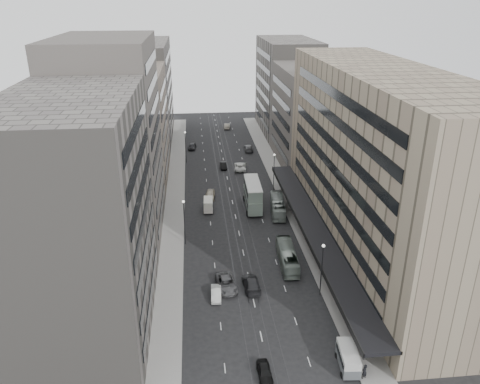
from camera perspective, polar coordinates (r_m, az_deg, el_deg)
name	(u,v)px	position (r m, az deg, el deg)	size (l,w,h in m)	color
ground	(249,279)	(72.54, 1.10, -10.59)	(220.00, 220.00, 0.00)	black
sidewalk_right	(281,184)	(107.19, 5.08, 0.93)	(4.00, 125.00, 0.15)	gray
sidewalk_left	(176,188)	(105.49, -7.84, 0.43)	(4.00, 125.00, 0.15)	gray
department_store	(377,165)	(78.08, 16.32, 3.22)	(19.20, 60.00, 30.00)	gray
building_right_mid	(310,117)	(119.07, 8.54, 9.04)	(15.00, 28.00, 24.00)	#554F49
building_right_far	(287,87)	(147.28, 5.75, 12.62)	(15.00, 32.00, 28.00)	slate
building_left_a	(80,221)	(59.40, -18.89, -3.35)	(15.00, 28.00, 30.00)	slate
building_left_b	(112,141)	(83.49, -15.33, 6.07)	(15.00, 26.00, 34.00)	#554F49
building_left_c	(132,126)	(110.43, -13.05, 7.88)	(15.00, 28.00, 25.00)	#73655A
building_left_d	(144,92)	(142.13, -11.64, 11.90)	(15.00, 38.00, 28.00)	slate
lamp_right_near	(322,264)	(67.36, 9.97, -8.61)	(0.44, 0.44, 8.32)	#262628
lamp_right_far	(274,167)	(102.66, 4.17, 3.02)	(0.44, 0.44, 8.32)	#262628
lamp_left_near	(184,217)	(80.03, -6.83, -3.06)	(0.44, 0.44, 8.32)	#262628
lamp_left_far	(185,143)	(120.20, -6.67, 5.91)	(0.44, 0.44, 8.32)	#262628
bus_near	(287,256)	(75.79, 5.79, -7.83)	(2.43, 10.41, 2.90)	gray
bus_far	(278,206)	(92.91, 4.62, -1.69)	(2.48, 10.59, 2.95)	#909B93
double_decker	(253,194)	(93.99, 1.58, -0.29)	(3.38, 10.29, 5.59)	gray
vw_microbus	(348,358)	(58.55, 13.05, -19.10)	(2.50, 4.86, 2.53)	#515458
panel_van	(208,205)	(93.58, -3.89, -1.54)	(2.12, 4.07, 2.52)	silver
sedan_0	(265,372)	(56.73, 3.02, -21.08)	(1.56, 3.88, 1.32)	black
sedan_1	(216,293)	(68.42, -2.93, -12.25)	(1.41, 4.05, 1.34)	silver
sedan_2	(227,284)	(70.19, -1.66, -11.09)	(2.62, 5.69, 1.58)	#4F4F51
sedan_3	(251,283)	(70.21, 1.39, -11.06)	(2.27, 5.60, 1.62)	#242426
sedan_4	(210,195)	(99.52, -3.67, -0.33)	(1.97, 4.90, 1.67)	beige
sedan_5	(223,165)	(116.94, -2.05, 3.25)	(1.53, 4.39, 1.44)	black
sedan_6	(240,166)	(115.87, 0.02, 3.14)	(2.80, 6.07, 1.69)	white
sedan_7	(248,148)	(130.41, 1.02, 5.41)	(2.29, 5.64, 1.64)	#565659
sedan_8	(192,146)	(132.51, -5.84, 5.58)	(1.94, 4.81, 1.64)	#2A2A2D
sedan_9	(227,126)	(152.93, -1.59, 8.05)	(1.74, 5.00, 1.65)	#A79D8A
pedestrian	(364,371)	(57.81, 14.93, -20.37)	(0.71, 0.46, 1.94)	black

